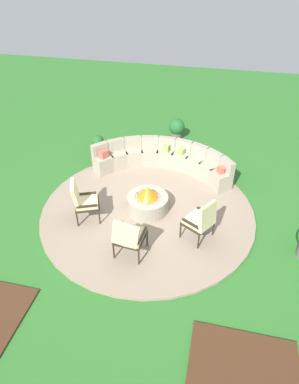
# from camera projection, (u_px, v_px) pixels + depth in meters

# --- Properties ---
(ground_plane) EXTENTS (24.00, 24.00, 0.00)m
(ground_plane) POSITION_uv_depth(u_px,v_px,m) (148.00, 211.00, 8.28)
(ground_plane) COLOR #2D6B28
(patio_circle) EXTENTS (5.17, 5.17, 0.06)m
(patio_circle) POSITION_uv_depth(u_px,v_px,m) (148.00, 210.00, 8.27)
(patio_circle) COLOR gray
(patio_circle) RESTS_ON ground_plane
(mulch_bed_right) EXTENTS (1.71, 1.57, 0.04)m
(mulch_bed_right) POSITION_uv_depth(u_px,v_px,m) (244.00, 379.00, 5.11)
(mulch_bed_right) COLOR #472B19
(mulch_bed_right) RESTS_ON ground_plane
(fire_pit) EXTENTS (1.00, 1.00, 0.67)m
(fire_pit) POSITION_uv_depth(u_px,v_px,m) (148.00, 201.00, 8.09)
(fire_pit) COLOR #9E937F
(fire_pit) RESTS_ON patio_circle
(curved_stone_bench) EXTENTS (3.92, 1.35, 0.81)m
(curved_stone_bench) POSITION_uv_depth(u_px,v_px,m) (163.00, 160.00, 9.47)
(curved_stone_bench) COLOR #9E937F
(curved_stone_bench) RESTS_ON patio_circle
(lounge_chair_front_left) EXTENTS (0.72, 0.71, 1.03)m
(lounge_chair_front_left) POSITION_uv_depth(u_px,v_px,m) (83.00, 200.00, 7.67)
(lounge_chair_front_left) COLOR #2D2319
(lounge_chair_front_left) RESTS_ON patio_circle
(lounge_chair_front_right) EXTENTS (0.63, 0.64, 1.03)m
(lounge_chair_front_right) POSITION_uv_depth(u_px,v_px,m) (129.00, 236.00, 6.76)
(lounge_chair_front_right) COLOR #2D2319
(lounge_chair_front_right) RESTS_ON patio_circle
(lounge_chair_back_left) EXTENTS (0.76, 0.79, 1.01)m
(lounge_chair_back_left) POSITION_uv_depth(u_px,v_px,m) (201.00, 220.00, 7.15)
(lounge_chair_back_left) COLOR #2D2319
(lounge_chair_back_left) RESTS_ON patio_circle
(potted_plant_1) EXTENTS (0.38, 0.38, 0.58)m
(potted_plant_1) POSITION_uv_depth(u_px,v_px,m) (98.00, 144.00, 10.39)
(potted_plant_1) COLOR #A89E8E
(potted_plant_1) RESTS_ON ground_plane
(potted_plant_2) EXTENTS (0.52, 0.52, 0.68)m
(potted_plant_2) POSITION_uv_depth(u_px,v_px,m) (177.00, 128.00, 11.11)
(potted_plant_2) COLOR #605B56
(potted_plant_2) RESTS_ON ground_plane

